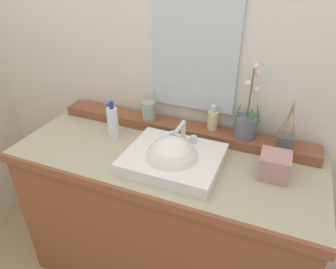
% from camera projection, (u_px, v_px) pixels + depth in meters
% --- Properties ---
extents(wall_back, '(3.47, 0.20, 2.51)m').
position_uv_depth(wall_back, '(194.00, 57.00, 1.66)').
color(wall_back, silver).
rests_on(wall_back, ground).
extents(vanity_cabinet, '(1.52, 0.63, 0.88)m').
position_uv_depth(vanity_cabinet, '(165.00, 219.00, 1.74)').
color(vanity_cabinet, brown).
rests_on(vanity_cabinet, ground).
extents(back_ledge, '(1.44, 0.12, 0.05)m').
position_uv_depth(back_ledge, '(181.00, 129.00, 1.70)').
color(back_ledge, brown).
rests_on(back_ledge, vanity_cabinet).
extents(sink_basin, '(0.44, 0.37, 0.28)m').
position_uv_depth(sink_basin, '(172.00, 161.00, 1.44)').
color(sink_basin, white).
rests_on(sink_basin, vanity_cabinet).
extents(potted_plant, '(0.13, 0.11, 0.38)m').
position_uv_depth(potted_plant, '(246.00, 123.00, 1.53)').
color(potted_plant, slate).
rests_on(potted_plant, back_ledge).
extents(soap_dispenser, '(0.06, 0.06, 0.14)m').
position_uv_depth(soap_dispenser, '(213.00, 120.00, 1.62)').
color(soap_dispenser, '#D2C285').
rests_on(soap_dispenser, back_ledge).
extents(tumbler_cup, '(0.07, 0.07, 0.10)m').
position_uv_depth(tumbler_cup, '(149.00, 110.00, 1.72)').
color(tumbler_cup, '#90A294').
rests_on(tumbler_cup, back_ledge).
extents(reed_diffuser, '(0.09, 0.10, 0.24)m').
position_uv_depth(reed_diffuser, '(285.00, 140.00, 1.47)').
color(reed_diffuser, '#52545B').
rests_on(reed_diffuser, back_ledge).
extents(lotion_bottle, '(0.06, 0.06, 0.20)m').
position_uv_depth(lotion_bottle, '(113.00, 122.00, 1.63)').
color(lotion_bottle, white).
rests_on(lotion_bottle, vanity_cabinet).
extents(tissue_box, '(0.13, 0.13, 0.11)m').
position_uv_depth(tissue_box, '(274.00, 166.00, 1.35)').
color(tissue_box, tan).
rests_on(tissue_box, vanity_cabinet).
extents(mirror, '(0.44, 0.02, 0.65)m').
position_uv_depth(mirror, '(196.00, 48.00, 1.52)').
color(mirror, silver).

